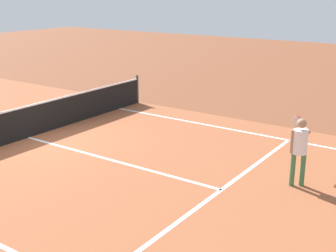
% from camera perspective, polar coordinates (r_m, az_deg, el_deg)
% --- Properties ---
extents(ground_plane, '(60.00, 60.00, 0.00)m').
position_cam_1_polar(ground_plane, '(13.88, -17.23, -1.41)').
color(ground_plane, brown).
extents(court_surface_inbounds, '(10.62, 24.40, 0.00)m').
position_cam_1_polar(court_surface_inbounds, '(13.88, -17.23, -1.40)').
color(court_surface_inbounds, '#9E5433').
rests_on(court_surface_inbounds, ground_plane).
extents(line_sideline_right, '(0.10, 11.89, 0.01)m').
position_cam_1_polar(line_sideline_right, '(13.63, 13.22, -1.40)').
color(line_sideline_right, white).
rests_on(line_sideline_right, ground_plane).
extents(line_service_near, '(8.22, 0.10, 0.01)m').
position_cam_1_polar(line_service_near, '(9.95, 6.76, -8.02)').
color(line_service_near, white).
rests_on(line_service_near, ground_plane).
extents(line_center_service, '(0.10, 6.40, 0.01)m').
position_cam_1_polar(line_center_service, '(11.64, -7.30, -4.25)').
color(line_center_service, white).
rests_on(line_center_service, ground_plane).
extents(net, '(10.45, 0.09, 1.07)m').
position_cam_1_polar(net, '(13.74, -17.40, 0.55)').
color(net, '#33383D').
rests_on(net, ground_plane).
extents(player_near, '(1.10, 0.63, 1.54)m').
position_cam_1_polar(player_near, '(10.18, 16.30, -2.27)').
color(player_near, '#3F7247').
rests_on(player_near, ground_plane).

